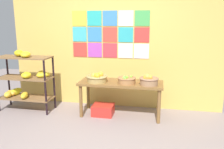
% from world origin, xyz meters
% --- Properties ---
extents(ground, '(9.48, 9.48, 0.00)m').
position_xyz_m(ground, '(0.00, 0.00, 0.00)').
color(ground, gray).
extents(back_wall_with_art, '(4.25, 0.07, 2.75)m').
position_xyz_m(back_wall_with_art, '(-0.00, 1.77, 1.38)').
color(back_wall_with_art, '#D9B253').
rests_on(back_wall_with_art, ground).
extents(banana_shelf_unit, '(1.04, 0.49, 1.18)m').
position_xyz_m(banana_shelf_unit, '(-1.65, 1.17, 0.65)').
color(banana_shelf_unit, black).
rests_on(banana_shelf_unit, ground).
extents(display_table, '(1.51, 0.57, 0.64)m').
position_xyz_m(display_table, '(0.22, 1.25, 0.56)').
color(display_table, brown).
rests_on(display_table, ground).
extents(fruit_basket_right, '(0.33, 0.33, 0.14)m').
position_xyz_m(fruit_basket_right, '(0.34, 1.16, 0.71)').
color(fruit_basket_right, '#A46F40').
rests_on(fruit_basket_right, display_table).
extents(fruit_basket_left, '(0.39, 0.39, 0.18)m').
position_xyz_m(fruit_basket_left, '(-0.21, 1.17, 0.72)').
color(fruit_basket_left, '#AA8C4C').
rests_on(fruit_basket_left, display_table).
extents(fruit_basket_centre, '(0.33, 0.33, 0.20)m').
position_xyz_m(fruit_basket_centre, '(0.72, 1.14, 0.72)').
color(fruit_basket_centre, '#99704D').
rests_on(fruit_basket_centre, display_table).
extents(produce_crate_under_table, '(0.39, 0.32, 0.20)m').
position_xyz_m(produce_crate_under_table, '(-0.10, 1.20, 0.10)').
color(produce_crate_under_table, red).
rests_on(produce_crate_under_table, ground).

